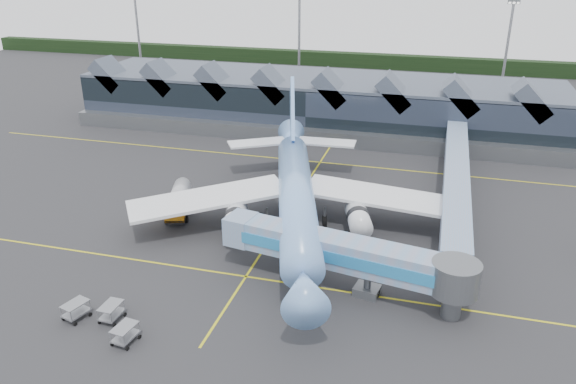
# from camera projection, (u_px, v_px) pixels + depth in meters

# --- Properties ---
(ground) EXTENTS (260.00, 260.00, 0.00)m
(ground) POSITION_uv_depth(u_px,v_px,m) (269.00, 242.00, 66.17)
(ground) COLOR #2D2D30
(ground) RESTS_ON ground
(taxi_stripes) EXTENTS (120.00, 60.00, 0.01)m
(taxi_stripes) POSITION_uv_depth(u_px,v_px,m) (291.00, 207.00, 75.02)
(taxi_stripes) COLOR yellow
(taxi_stripes) RESTS_ON ground
(tree_line_far) EXTENTS (260.00, 4.00, 4.00)m
(tree_line_far) POSITION_uv_depth(u_px,v_px,m) (382.00, 61.00, 162.66)
(tree_line_far) COLOR black
(tree_line_far) RESTS_ON ground
(terminal) EXTENTS (90.00, 22.25, 12.52)m
(terminal) POSITION_uv_depth(u_px,v_px,m) (317.00, 102.00, 107.36)
(terminal) COLOR black
(terminal) RESTS_ON ground
(light_masts) EXTENTS (132.40, 42.56, 22.45)m
(light_masts) POSITION_uv_depth(u_px,v_px,m) (463.00, 55.00, 111.59)
(light_masts) COLOR gray
(light_masts) RESTS_ON ground
(main_airliner) EXTENTS (40.00, 47.04, 15.42)m
(main_airliner) POSITION_uv_depth(u_px,v_px,m) (296.00, 191.00, 68.51)
(main_airliner) COLOR #76ADEE
(main_airliner) RESTS_ON ground
(jet_bridge) EXTENTS (26.05, 8.11, 5.83)m
(jet_bridge) POSITION_uv_depth(u_px,v_px,m) (358.00, 257.00, 54.85)
(jet_bridge) COLOR #7499C2
(jet_bridge) RESTS_ON ground
(fuel_truck) EXTENTS (5.12, 9.72, 3.27)m
(fuel_truck) POSITION_uv_depth(u_px,v_px,m) (179.00, 199.00, 73.08)
(fuel_truck) COLOR black
(fuel_truck) RESTS_ON ground
(baggage_carts) EXTENTS (8.30, 5.01, 1.65)m
(baggage_carts) POSITION_uv_depth(u_px,v_px,m) (104.00, 318.00, 50.92)
(baggage_carts) COLOR gray
(baggage_carts) RESTS_ON ground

